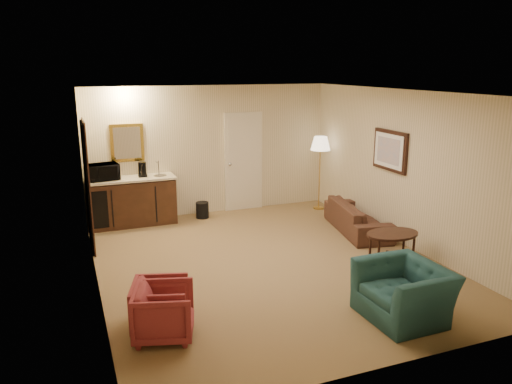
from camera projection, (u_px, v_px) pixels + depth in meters
ground at (266, 263)px, 7.75m from camera, size 6.00×6.00×0.00m
room_walls at (243, 146)px, 7.99m from camera, size 5.02×6.01×2.61m
wetbar_cabinet at (132, 201)px, 9.51m from camera, size 1.64×0.58×0.92m
sofa at (358, 213)px, 9.15m from camera, size 0.87×1.88×0.71m
teal_armchair at (404, 283)px, 5.96m from camera, size 0.68×1.03×0.89m
rose_chair_near at (161, 303)px, 5.74m from camera, size 0.73×0.76×0.64m
rose_chair_far at (164, 310)px, 5.56m from camera, size 0.76×0.78×0.66m
coffee_table at (392, 248)px, 7.69m from camera, size 0.96×0.75×0.49m
floor_lamp at (320, 173)px, 10.50m from camera, size 0.45×0.45×1.56m
waste_bin at (202, 210)px, 10.00m from camera, size 0.34×0.34×0.32m
microwave at (103, 170)px, 9.17m from camera, size 0.59×0.39×0.37m
coffee_maker at (142, 169)px, 9.45m from camera, size 0.17×0.17×0.28m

